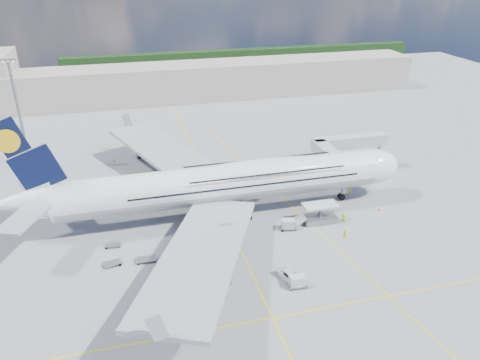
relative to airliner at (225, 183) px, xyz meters
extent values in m
plane|color=gray|center=(-0.26, -10.00, -6.87)|extent=(300.00, 300.00, 0.00)
cube|color=yellow|center=(-0.26, -10.00, -6.86)|extent=(0.25, 220.00, 0.01)
cube|color=yellow|center=(-0.26, -30.00, -6.86)|extent=(120.00, 0.25, 0.01)
cube|color=yellow|center=(13.74, 0.00, -6.86)|extent=(14.16, 99.06, 0.01)
cylinder|color=white|center=(-0.26, 0.00, -0.07)|extent=(62.00, 7.20, 7.20)
cylinder|color=#9EA0A5|center=(-0.26, 0.00, -0.22)|extent=(60.76, 7.13, 7.13)
ellipsoid|color=white|center=(7.74, 0.00, 1.91)|extent=(36.00, 6.84, 3.76)
ellipsoid|color=white|center=(30.74, 0.00, -0.07)|extent=(11.52, 7.20, 7.20)
ellipsoid|color=black|center=(33.98, 0.00, 0.53)|extent=(3.84, 4.16, 1.44)
cone|color=white|center=(-35.76, 0.00, 0.73)|extent=(10.00, 6.84, 6.84)
cube|color=black|center=(-33.76, 0.00, 9.53)|extent=(11.02, 0.46, 14.61)
cylinder|color=yellow|center=(-35.86, 0.00, 12.03)|extent=(4.00, 0.60, 4.00)
cube|color=#999EA3|center=(-8.26, 20.00, -1.27)|extent=(25.49, 39.15, 3.35)
cube|color=#999EA3|center=(-8.26, -20.00, -1.27)|extent=(25.49, 39.15, 3.35)
cylinder|color=#B7BABF|center=(-3.26, 12.50, -3.67)|extent=(5.20, 3.50, 3.50)
cylinder|color=#B7BABF|center=(-7.76, 23.00, -3.67)|extent=(5.20, 3.50, 3.50)
cylinder|color=#B7BABF|center=(-3.26, -12.50, -3.67)|extent=(5.20, 3.50, 3.50)
cylinder|color=#B7BABF|center=(-7.76, -23.00, -3.67)|extent=(5.20, 3.50, 3.50)
cylinder|color=gray|center=(24.74, 0.00, -4.67)|extent=(0.44, 0.44, 3.80)
cylinder|color=black|center=(24.74, 0.00, -6.22)|extent=(1.30, 0.90, 1.30)
cylinder|color=gray|center=(-0.26, 0.00, -4.67)|extent=(0.56, 0.56, 3.80)
cylinder|color=black|center=(-0.26, 3.20, -6.12)|extent=(1.50, 0.90, 1.50)
cube|color=#B7B7BC|center=(24.74, 8.60, 0.23)|extent=(3.00, 10.00, 2.60)
cube|color=#B7B7BC|center=(32.74, 13.60, 0.23)|extent=(18.00, 3.00, 2.60)
cylinder|color=gray|center=(26.74, 11.60, -3.32)|extent=(0.80, 0.80, 7.10)
cylinder|color=black|center=(26.74, 11.60, -6.42)|extent=(0.90, 0.80, 0.90)
cylinder|color=gray|center=(40.74, 13.60, -3.32)|extent=(1.00, 1.00, 7.10)
cube|color=gray|center=(40.74, 13.60, -6.47)|extent=(2.00, 2.00, 0.80)
cylinder|color=#B7B7BC|center=(24.74, 4.80, 0.23)|extent=(3.60, 3.60, 2.80)
cube|color=silver|center=(16.74, -7.10, -3.37)|extent=(6.50, 3.20, 0.35)
cube|color=gray|center=(16.74, -7.10, -6.32)|extent=(6.50, 3.20, 1.10)
cube|color=gray|center=(16.74, -7.10, -4.82)|extent=(0.22, 1.99, 3.00)
cylinder|color=black|center=(14.14, -8.30, -6.52)|extent=(0.70, 0.30, 0.70)
cube|color=silver|center=(12.54, -7.10, -5.87)|extent=(2.16, 2.60, 1.60)
cylinder|color=gray|center=(-40.26, 35.00, 5.63)|extent=(0.70, 0.70, 25.00)
cube|color=gray|center=(-40.26, 35.00, 18.33)|extent=(3.00, 0.40, 0.60)
cube|color=#B2AD9E|center=(-0.26, 85.00, -0.87)|extent=(180.00, 16.00, 12.00)
cube|color=#193814|center=(39.74, 130.00, -2.87)|extent=(160.00, 6.00, 8.00)
cube|color=gray|center=(-21.72, -11.49, -6.52)|extent=(3.30, 2.32, 0.18)
cylinder|color=black|center=(-22.92, -12.09, -6.65)|extent=(0.44, 0.18, 0.44)
cylinder|color=black|center=(-20.53, -10.90, -6.65)|extent=(0.44, 0.18, 0.44)
cube|color=gray|center=(-14.46, -17.66, -6.50)|extent=(3.14, 1.69, 0.19)
cylinder|color=black|center=(-15.71, -18.29, -6.64)|extent=(0.46, 0.19, 0.46)
cylinder|color=black|center=(-13.21, -17.04, -6.64)|extent=(0.46, 0.19, 0.46)
cube|color=silver|center=(-14.46, -17.66, -5.67)|extent=(2.31, 1.58, 1.56)
cube|color=gray|center=(-16.31, -11.76, -6.48)|extent=(3.41, 1.91, 0.20)
cylinder|color=black|center=(-17.65, -12.43, -6.62)|extent=(0.49, 0.20, 0.49)
cylinder|color=black|center=(-14.96, -11.09, -6.62)|extent=(0.49, 0.20, 0.49)
cube|color=gray|center=(-21.58, -5.96, -6.56)|extent=(2.80, 1.71, 0.16)
cylinder|color=black|center=(-22.64, -6.49, -6.67)|extent=(0.39, 0.16, 0.39)
cylinder|color=black|center=(-20.51, -5.42, -6.67)|extent=(0.39, 0.16, 0.39)
cube|color=gray|center=(5.49, -24.43, -6.51)|extent=(3.11, 1.74, 0.18)
cylinder|color=black|center=(4.26, -25.04, -6.64)|extent=(0.45, 0.18, 0.45)
cylinder|color=black|center=(6.71, -23.81, -6.64)|extent=(0.45, 0.18, 0.45)
cube|color=silver|center=(5.49, -24.43, -5.70)|extent=(2.30, 1.61, 1.53)
cube|color=gray|center=(9.95, -8.33, -6.50)|extent=(3.45, 2.36, 0.19)
cylinder|color=black|center=(8.69, -8.96, -6.64)|extent=(0.46, 0.19, 0.46)
cylinder|color=black|center=(11.21, -7.69, -6.64)|extent=(0.46, 0.19, 0.46)
cube|color=silver|center=(9.95, -8.33, -5.66)|extent=(2.61, 2.06, 1.58)
cube|color=silver|center=(-13.92, -22.99, -6.14)|extent=(2.92, 1.37, 1.35)
cube|color=black|center=(-13.92, -22.99, -5.31)|extent=(1.05, 1.25, 0.52)
cylinder|color=black|center=(-14.96, -23.56, -6.54)|extent=(0.66, 0.26, 0.66)
cylinder|color=black|center=(-12.88, -22.41, -6.54)|extent=(0.66, 0.26, 0.66)
cube|color=gray|center=(-1.30, 15.27, -5.79)|extent=(7.45, 4.23, 2.16)
cube|color=silver|center=(-2.05, 15.27, -3.73)|extent=(5.69, 3.89, 2.38)
cube|color=silver|center=(1.41, 15.27, -4.81)|extent=(2.49, 2.89, 1.73)
cube|color=black|center=(2.16, 15.27, -4.60)|extent=(0.68, 2.14, 0.97)
cylinder|color=black|center=(1.08, 14.02, -6.27)|extent=(1.19, 0.38, 1.19)
cylinder|color=black|center=(-3.68, 16.51, -6.27)|extent=(1.19, 0.38, 1.19)
cube|color=#D94B0B|center=(-2.05, 15.27, -4.49)|extent=(5.76, 3.95, 0.54)
cube|color=gray|center=(-11.51, 32.41, -5.79)|extent=(7.30, 6.01, 2.16)
cube|color=silver|center=(-12.27, 32.41, -3.73)|extent=(5.82, 5.09, 2.38)
cube|color=silver|center=(-8.81, 32.41, -4.82)|extent=(2.99, 3.14, 1.73)
cube|color=black|center=(-8.05, 32.41, -4.60)|extent=(1.32, 1.90, 0.97)
cylinder|color=black|center=(-9.13, 31.17, -6.27)|extent=(1.19, 0.38, 1.19)
cylinder|color=black|center=(-13.89, 33.66, -6.27)|extent=(1.19, 0.38, 1.19)
imported|color=white|center=(5.16, -22.76, -6.11)|extent=(4.10, 5.99, 1.52)
imported|color=#AFDC17|center=(27.36, 1.29, -5.91)|extent=(0.81, 0.68, 1.91)
imported|color=yellow|center=(18.58, -13.94, -6.02)|extent=(0.99, 1.04, 1.69)
imported|color=#D5E217|center=(-13.73, -15.60, -5.98)|extent=(0.90, 1.12, 1.78)
imported|color=#B3FF1A|center=(21.24, -8.19, -5.99)|extent=(1.00, 1.01, 1.77)
imported|color=#C5E718|center=(-9.27, -12.02, -6.09)|extent=(1.03, 0.63, 1.55)
cone|color=#D94B0B|center=(29.95, -6.30, -6.57)|extent=(0.48, 0.48, 0.61)
cube|color=#D94B0B|center=(29.95, -6.30, -6.85)|extent=(0.41, 0.41, 0.03)
cone|color=#D94B0B|center=(-11.09, 11.33, -6.56)|extent=(0.49, 0.49, 0.62)
cube|color=#D94B0B|center=(-11.09, 11.33, -6.85)|extent=(0.42, 0.42, 0.03)
cone|color=#D94B0B|center=(-20.63, 32.54, -6.57)|extent=(0.47, 0.47, 0.59)
cube|color=#D94B0B|center=(-20.63, 32.54, -6.85)|extent=(0.40, 0.40, 0.03)
cone|color=#D94B0B|center=(-12.58, -21.15, -6.61)|extent=(0.40, 0.40, 0.51)
cube|color=#D94B0B|center=(-12.58, -21.15, -6.85)|extent=(0.35, 0.35, 0.03)
cone|color=#D94B0B|center=(-5.60, -24.05, -6.59)|extent=(0.44, 0.44, 0.55)
cube|color=#D94B0B|center=(-5.60, -24.05, -6.85)|extent=(0.38, 0.38, 0.03)
camera|label=1|loc=(-17.60, -77.83, 38.78)|focal=35.00mm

